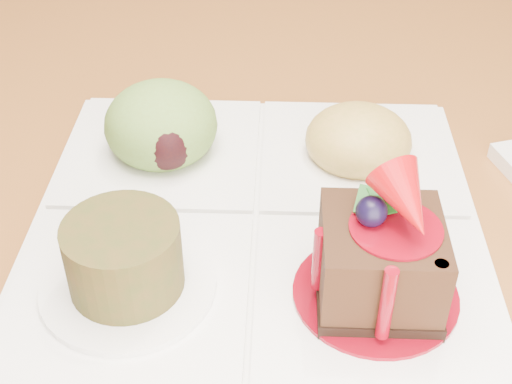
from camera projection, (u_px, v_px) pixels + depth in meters
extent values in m
cube|color=brown|center=(336.00, 86.00, 0.67)|extent=(1.00, 1.80, 0.04)
cylinder|color=brown|center=(374.00, 26.00, 1.63)|extent=(0.06, 0.06, 0.71)
cube|color=white|center=(256.00, 226.00, 0.47)|extent=(0.37, 0.37, 0.01)
cube|color=white|center=(374.00, 299.00, 0.41)|extent=(0.17, 0.17, 0.01)
cube|color=white|center=(129.00, 292.00, 0.41)|extent=(0.17, 0.17, 0.01)
cube|color=white|center=(164.00, 152.00, 0.52)|extent=(0.17, 0.17, 0.01)
cube|color=white|center=(357.00, 156.00, 0.52)|extent=(0.17, 0.17, 0.01)
cylinder|color=maroon|center=(375.00, 294.00, 0.40)|extent=(0.09, 0.09, 0.00)
cube|color=black|center=(376.00, 290.00, 0.40)|extent=(0.08, 0.08, 0.01)
cube|color=black|center=(381.00, 256.00, 0.39)|extent=(0.08, 0.08, 0.04)
cylinder|color=maroon|center=(385.00, 226.00, 0.37)|extent=(0.05, 0.05, 0.00)
sphere|color=black|center=(371.00, 211.00, 0.37)|extent=(0.02, 0.02, 0.02)
cone|color=#A90A0E|center=(408.00, 202.00, 0.36)|extent=(0.03, 0.05, 0.04)
cube|color=#144912|center=(382.00, 200.00, 0.38)|extent=(0.01, 0.02, 0.01)
cube|color=#144912|center=(367.00, 200.00, 0.38)|extent=(0.02, 0.02, 0.01)
cylinder|color=maroon|center=(387.00, 304.00, 0.36)|extent=(0.01, 0.01, 0.05)
cylinder|color=maroon|center=(435.00, 293.00, 0.37)|extent=(0.01, 0.01, 0.04)
cylinder|color=maroon|center=(319.00, 260.00, 0.38)|extent=(0.01, 0.01, 0.04)
cylinder|color=white|center=(128.00, 286.00, 0.41)|extent=(0.10, 0.10, 0.00)
cylinder|color=#4A3315|center=(124.00, 256.00, 0.39)|extent=(0.07, 0.07, 0.04)
cylinder|color=#4B2810|center=(120.00, 235.00, 0.38)|extent=(0.05, 0.05, 0.00)
ellipsoid|color=#5E8B38|center=(161.00, 125.00, 0.51)|extent=(0.08, 0.08, 0.06)
ellipsoid|color=black|center=(168.00, 146.00, 0.49)|extent=(0.04, 0.03, 0.04)
ellipsoid|color=#C29346|center=(358.00, 140.00, 0.51)|extent=(0.08, 0.08, 0.05)
cube|color=orange|center=(380.00, 125.00, 0.51)|extent=(0.02, 0.02, 0.02)
cube|color=#4D7218|center=(346.00, 128.00, 0.52)|extent=(0.02, 0.02, 0.02)
cube|color=orange|center=(339.00, 143.00, 0.50)|extent=(0.02, 0.02, 0.02)
cube|color=#4D7218|center=(379.00, 148.00, 0.49)|extent=(0.02, 0.02, 0.02)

